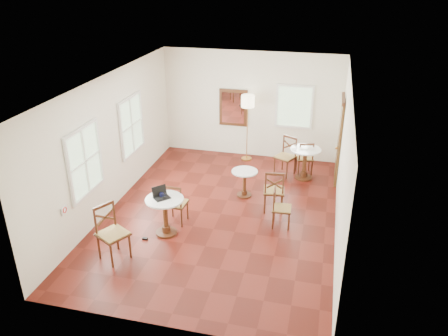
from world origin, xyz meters
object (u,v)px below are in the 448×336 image
mouse (164,198)px  power_adapter (145,239)px  cafe_table_near (165,212)px  cafe_table_mid (244,180)px  chair_mid_a (274,190)px  chair_back_b (286,156)px  navy_mug (162,195)px  chair_mid_b (281,208)px  chair_near_b (112,233)px  water_glass (164,196)px  cafe_table_back (305,160)px  chair_near_a (176,203)px  chair_back_a (305,158)px  laptop (161,195)px  floor_lamp (248,106)px

mouse → power_adapter: 0.95m
cafe_table_near → cafe_table_mid: bearing=58.1°
cafe_table_mid → chair_mid_a: bearing=-34.6°
chair_back_b → navy_mug: chair_back_b is taller
chair_mid_b → mouse: size_ratio=7.97×
cafe_table_mid → chair_near_b: bearing=-122.5°
chair_near_b → mouse: bearing=-4.7°
mouse → water_glass: (-0.01, 0.01, 0.03)m
cafe_table_back → chair_near_a: bearing=-131.3°
chair_back_a → cafe_table_back: bearing=78.4°
chair_back_b → chair_near_a: bearing=-97.3°
cafe_table_back → chair_near_b: 5.39m
cafe_table_near → laptop: 0.38m
laptop → water_glass: bearing=-67.8°
laptop → mouse: (0.09, -0.04, -0.03)m
floor_lamp → water_glass: bearing=-102.1°
chair_back_a → navy_mug: size_ratio=7.59×
cafe_table_back → chair_mid_b: 2.47m
chair_mid_a → mouse: 2.52m
chair_back_b → laptop: 4.05m
cafe_table_near → cafe_table_mid: size_ratio=1.25×
chair_mid_a → power_adapter: chair_mid_a is taller
chair_near_a → mouse: 0.60m
mouse → chair_mid_a: bearing=46.3°
cafe_table_mid → chair_near_a: size_ratio=0.70×
laptop → mouse: 0.10m
chair_back_b → cafe_table_mid: bearing=-92.8°
chair_back_b → mouse: bearing=-94.4°
chair_back_b → laptop: size_ratio=2.54×
chair_near_b → mouse: chair_near_b is taller
chair_near_b → chair_mid_a: (2.69, 2.48, -0.04)m
chair_back_a → laptop: bearing=38.1°
cafe_table_back → water_glass: (-2.57, -3.29, 0.36)m
navy_mug → cafe_table_mid: bearing=56.2°
chair_back_b → mouse: (-2.06, -3.46, 0.33)m
cafe_table_back → floor_lamp: size_ratio=0.44×
cafe_table_back → chair_back_a: 0.27m
chair_near_b → chair_mid_b: chair_near_b is taller
floor_lamp → power_adapter: floor_lamp is taller
chair_near_a → chair_back_a: bearing=-125.8°
chair_mid_a → mouse: size_ratio=9.22×
cafe_table_near → chair_mid_b: size_ratio=0.94×
chair_mid_b → water_glass: water_glass is taller
cafe_table_back → power_adapter: 4.67m
chair_near_a → chair_mid_a: chair_mid_a is taller
chair_back_a → cafe_table_near: bearing=39.3°
chair_mid_a → laptop: laptop is taller
mouse → power_adapter: bearing=-126.8°
chair_near_b → power_adapter: bearing=3.4°
cafe_table_mid → mouse: size_ratio=5.98×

